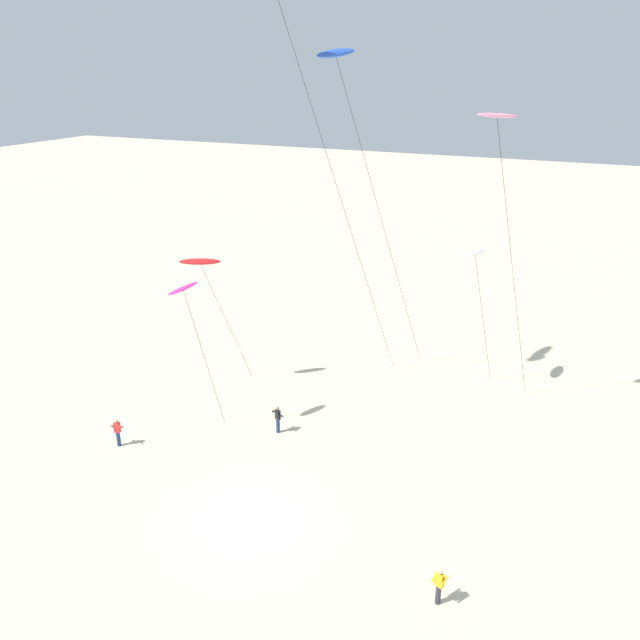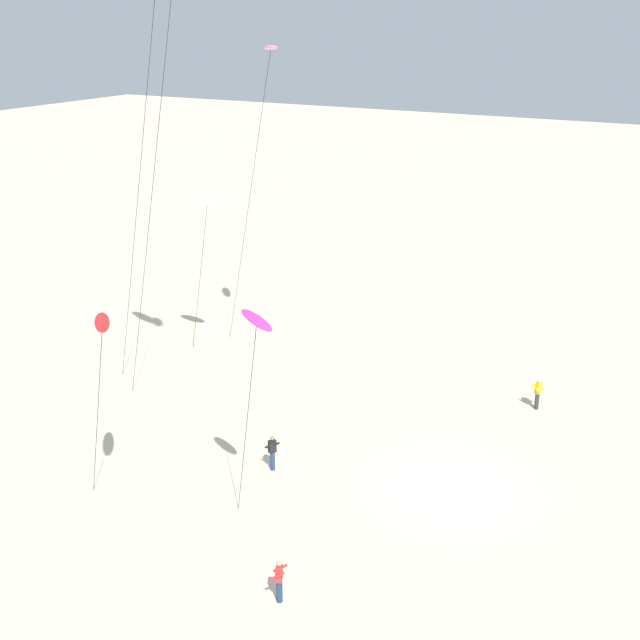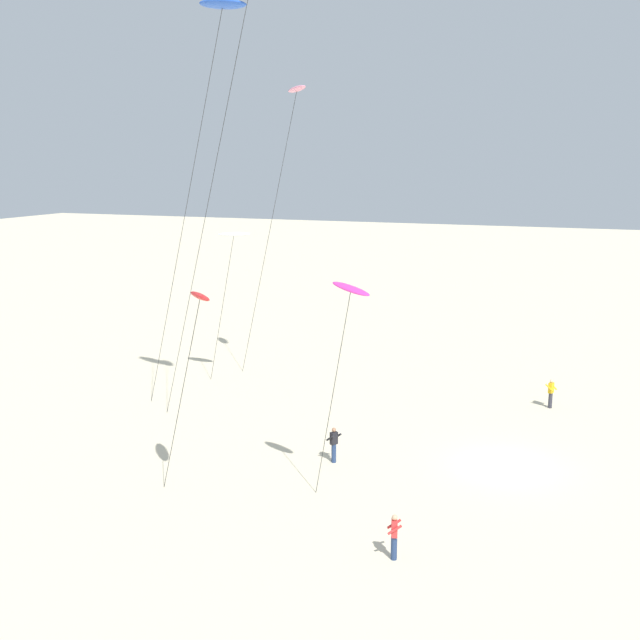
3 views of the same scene
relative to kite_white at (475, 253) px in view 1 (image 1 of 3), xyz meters
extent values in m
plane|color=beige|center=(-6.33, -16.77, -9.31)|extent=(260.00, 260.00, 0.00)
ellipsoid|color=white|center=(-0.01, -0.02, 0.08)|extent=(1.11, 2.38, 0.39)
cylinder|color=#262626|center=(0.65, 1.25, -4.66)|extent=(1.36, 2.57, 9.31)
ellipsoid|color=blue|center=(-7.63, -3.63, 11.07)|extent=(1.73, 3.04, 0.89)
cylinder|color=#262626|center=(-5.74, -0.03, 0.81)|extent=(3.81, 7.23, 20.26)
cylinder|color=#262626|center=(-7.45, -2.54, 2.42)|extent=(4.44, 8.42, 23.47)
ellipsoid|color=red|center=(-15.32, -6.41, -0.63)|extent=(2.30, 2.09, 0.61)
cylinder|color=#262626|center=(-14.55, -4.95, -5.02)|extent=(1.56, 2.95, 8.60)
ellipsoid|color=pink|center=(1.09, -3.59, 8.16)|extent=(2.15, 2.01, 0.40)
cylinder|color=#262626|center=(2.42, -1.05, -0.62)|extent=(2.70, 5.10, 17.40)
ellipsoid|color=#D8339E|center=(-12.93, -11.49, -0.43)|extent=(1.19, 1.90, 0.54)
cylinder|color=#262626|center=(-12.47, -10.61, -4.91)|extent=(0.96, 1.80, 8.82)
cylinder|color=#33333D|center=(3.00, -18.03, -8.87)|extent=(0.22, 0.22, 0.88)
cube|color=gold|center=(3.00, -18.03, -8.14)|extent=(0.39, 0.31, 0.58)
sphere|color=beige|center=(3.00, -18.03, -7.74)|extent=(0.20, 0.20, 0.20)
cylinder|color=gold|center=(3.21, -18.11, -8.09)|extent=(0.27, 0.50, 0.39)
cylinder|color=gold|center=(2.80, -17.95, -8.09)|extent=(0.27, 0.50, 0.39)
cylinder|color=navy|center=(-16.12, -14.21, -8.87)|extent=(0.22, 0.22, 0.88)
cube|color=red|center=(-16.12, -14.21, -8.14)|extent=(0.39, 0.30, 0.58)
sphere|color=tan|center=(-16.12, -14.21, -7.74)|extent=(0.20, 0.20, 0.20)
cylinder|color=red|center=(-16.33, -14.28, -8.09)|extent=(0.24, 0.51, 0.39)
cylinder|color=red|center=(-15.91, -14.14, -8.09)|extent=(0.24, 0.51, 0.39)
cylinder|color=navy|center=(-8.66, -9.33, -8.87)|extent=(0.22, 0.22, 0.88)
cube|color=black|center=(-8.66, -9.33, -8.14)|extent=(0.39, 0.34, 0.58)
sphere|color=#9E7051|center=(-8.66, -9.33, -7.74)|extent=(0.20, 0.20, 0.20)
cylinder|color=black|center=(-8.85, -9.22, -8.09)|extent=(0.33, 0.48, 0.39)
cylinder|color=black|center=(-8.47, -9.44, -8.09)|extent=(0.33, 0.48, 0.39)
camera|label=1|loc=(6.76, -37.78, 10.59)|focal=36.21mm
camera|label=2|loc=(-36.42, -26.91, 9.99)|focal=47.15mm
camera|label=3|loc=(-39.75, -20.39, 4.32)|focal=42.86mm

